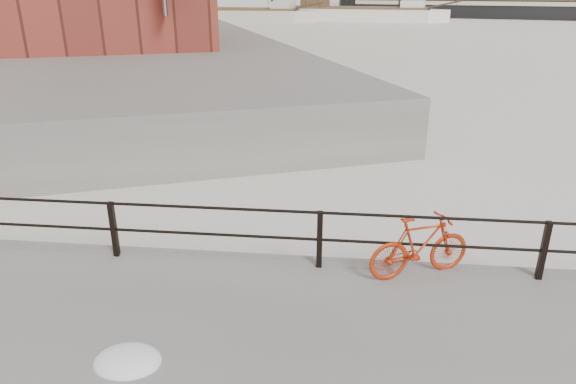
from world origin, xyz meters
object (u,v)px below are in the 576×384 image
(barque_black, at_px, (507,18))
(schooner_mid, at_px, (353,21))
(bicycle, at_px, (420,246))
(workboat_far, at_px, (46,38))
(schooner_left, at_px, (233,21))
(workboat_near, at_px, (69,52))

(barque_black, relative_size, schooner_mid, 2.15)
(bicycle, relative_size, workboat_far, 0.16)
(schooner_left, height_order, workboat_near, schooner_left)
(bicycle, relative_size, workboat_near, 0.16)
(bicycle, bearing_deg, barque_black, 50.71)
(barque_black, xyz_separation_m, workboat_near, (-47.01, -52.91, 0.00))
(schooner_left, xyz_separation_m, workboat_far, (-13.06, -28.25, 0.00))
(barque_black, distance_m, schooner_mid, 26.90)
(workboat_near, bearing_deg, schooner_left, 53.88)
(schooner_mid, relative_size, workboat_far, 2.74)
(bicycle, xyz_separation_m, schooner_mid, (-0.36, 73.99, -0.87))
(schooner_left, bearing_deg, workboat_near, -91.71)
(bicycle, relative_size, schooner_mid, 0.06)
(bicycle, xyz_separation_m, workboat_near, (-22.43, 31.14, -0.87))
(schooner_left, distance_m, workboat_near, 40.19)
(schooner_left, height_order, workboat_far, schooner_left)
(schooner_mid, bearing_deg, bicycle, -79.36)
(bicycle, distance_m, schooner_mid, 74.00)
(schooner_mid, height_order, workboat_near, schooner_mid)
(workboat_far, bearing_deg, barque_black, 11.99)
(schooner_left, xyz_separation_m, workboat_near, (-4.44, -39.95, 0.00))
(barque_black, distance_m, workboat_near, 70.78)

